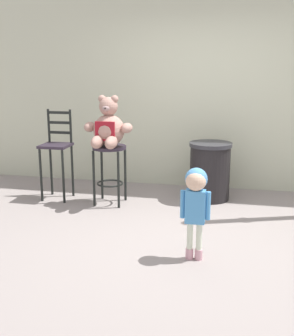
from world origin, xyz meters
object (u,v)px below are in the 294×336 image
object	(u,v)px
teddy_bear	(108,128)
trash_bin	(210,171)
bar_stool_with_teddy	(110,162)
bar_chair_empty	(57,150)
child_walking	(196,194)

from	to	relation	value
teddy_bear	trash_bin	distance (m)	1.47
bar_stool_with_teddy	bar_chair_empty	bearing A→B (deg)	174.66
trash_bin	bar_stool_with_teddy	bearing A→B (deg)	-159.68
trash_bin	bar_chair_empty	distance (m)	2.05
child_walking	bar_chair_empty	size ratio (longest dim) A/B	0.73
bar_stool_with_teddy	trash_bin	xyz separation A→B (m)	(1.25, 0.46, -0.17)
bar_stool_with_teddy	teddy_bear	world-z (taller)	teddy_bear
teddy_bear	child_walking	size ratio (longest dim) A/B	0.73
child_walking	bar_chair_empty	distance (m)	2.50
child_walking	trash_bin	size ratio (longest dim) A/B	1.13
teddy_bear	bar_chair_empty	distance (m)	0.83
trash_bin	bar_chair_empty	xyz separation A→B (m)	(-2.00, -0.39, 0.27)
child_walking	bar_chair_empty	world-z (taller)	bar_chair_empty
teddy_bear	child_walking	xyz separation A→B (m)	(1.25, -1.39, -0.36)
bar_chair_empty	teddy_bear	bearing A→B (deg)	-7.79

